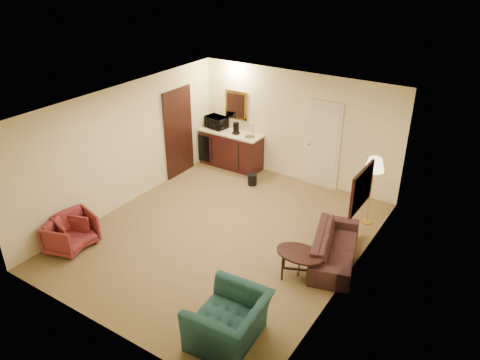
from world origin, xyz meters
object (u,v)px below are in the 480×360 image
(rose_chair_far, at_px, (75,228))
(microwave, at_px, (216,121))
(coffee_table, at_px, (299,264))
(waste_bin, at_px, (252,179))
(teal_armchair, at_px, (229,314))
(rose_chair_near, at_px, (66,235))
(coffee_maker, at_px, (236,128))
(sofa, at_px, (335,243))
(wetbar_cabinet, at_px, (231,149))
(floor_lamp, at_px, (371,191))

(rose_chair_far, distance_m, microwave, 4.61)
(coffee_table, bearing_deg, waste_bin, 134.80)
(teal_armchair, distance_m, coffee_table, 1.88)
(coffee_table, bearing_deg, rose_chair_near, -157.19)
(waste_bin, distance_m, microwave, 1.90)
(microwave, distance_m, coffee_maker, 0.66)
(sofa, xyz_separation_m, rose_chair_near, (-4.25, -2.42, -0.03))
(rose_chair_near, relative_size, microwave, 1.22)
(rose_chair_far, bearing_deg, teal_armchair, -82.54)
(wetbar_cabinet, height_order, coffee_table, wetbar_cabinet)
(sofa, relative_size, rose_chair_near, 2.78)
(waste_bin, bearing_deg, rose_chair_near, -109.76)
(rose_chair_near, height_order, waste_bin, rose_chair_near)
(teal_armchair, xyz_separation_m, rose_chair_far, (-3.77, 0.44, -0.13))
(wetbar_cabinet, distance_m, rose_chair_far, 4.51)
(rose_chair_near, bearing_deg, waste_bin, -36.69)
(floor_lamp, bearing_deg, microwave, 169.03)
(teal_armchair, bearing_deg, rose_chair_far, -100.94)
(microwave, bearing_deg, teal_armchair, -44.03)
(rose_chair_far, xyz_separation_m, waste_bin, (1.50, 3.88, -0.21))
(floor_lamp, bearing_deg, waste_bin, 176.57)
(teal_armchair, height_order, waste_bin, teal_armchair)
(rose_chair_near, height_order, coffee_table, rose_chair_near)
(teal_armchair, height_order, floor_lamp, floor_lamp)
(teal_armchair, xyz_separation_m, microwave, (-3.75, 4.99, 0.63))
(coffee_table, bearing_deg, rose_chair_far, -160.35)
(sofa, distance_m, floor_lamp, 1.58)
(rose_chair_far, bearing_deg, sofa, -48.91)
(teal_armchair, bearing_deg, coffee_table, 170.10)
(rose_chair_far, relative_size, waste_bin, 2.54)
(wetbar_cabinet, bearing_deg, floor_lamp, -11.37)
(waste_bin, xyz_separation_m, microwave, (-1.49, 0.67, 0.97))
(sofa, bearing_deg, floor_lamp, -18.68)
(rose_chair_near, distance_m, rose_chair_far, 0.24)
(microwave, bearing_deg, coffee_maker, 0.92)
(rose_chair_far, bearing_deg, rose_chair_near, -160.41)
(rose_chair_near, xyz_separation_m, coffee_table, (3.93, 1.65, -0.09))
(teal_armchair, distance_m, microwave, 6.27)
(rose_chair_near, bearing_deg, wetbar_cabinet, -22.70)
(rose_chair_near, height_order, floor_lamp, floor_lamp)
(sofa, height_order, microwave, microwave)
(rose_chair_far, xyz_separation_m, coffee_table, (3.95, 1.41, -0.11))
(teal_armchair, relative_size, coffee_table, 1.32)
(wetbar_cabinet, distance_m, coffee_table, 4.62)
(teal_armchair, bearing_deg, coffee_maker, -151.92)
(sofa, xyz_separation_m, teal_armchair, (-0.51, -2.62, 0.12))
(rose_chair_near, xyz_separation_m, waste_bin, (1.48, 4.12, -0.19))
(wetbar_cabinet, distance_m, coffee_maker, 0.63)
(wetbar_cabinet, distance_m, sofa, 4.42)
(floor_lamp, xyz_separation_m, microwave, (-4.34, 0.84, 0.38))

